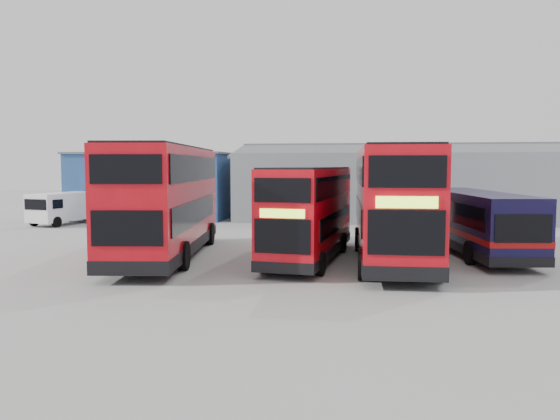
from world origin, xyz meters
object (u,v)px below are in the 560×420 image
object	(u,v)px
office_block	(158,185)
single_decker_blue	(475,223)
double_decker_right	(392,205)
double_decker_centre	(310,214)
double_decker_left	(166,203)
maintenance_shed	(435,185)
panel_van	(63,207)

from	to	relation	value
office_block	single_decker_blue	world-z (taller)	office_block
office_block	double_decker_right	bearing A→B (deg)	-46.50
double_decker_centre	double_decker_right	size ratio (longest dim) A/B	0.84
double_decker_left	maintenance_shed	bearing A→B (deg)	-131.81
double_decker_left	panel_van	xyz separation A→B (m)	(-12.07, 12.28, -1.23)
double_decker_left	office_block	bearing A→B (deg)	-75.19
double_decker_left	panel_van	world-z (taller)	double_decker_left
office_block	maintenance_shed	size ratio (longest dim) A/B	0.40
maintenance_shed	double_decker_right	world-z (taller)	maintenance_shed
single_decker_blue	panel_van	size ratio (longest dim) A/B	2.02
office_block	double_decker_centre	bearing A→B (deg)	-52.80
double_decker_left	single_decker_blue	xyz separation A→B (m)	(13.88, 3.28, -1.04)
double_decker_right	single_decker_blue	world-z (taller)	double_decker_right
maintenance_shed	double_decker_right	bearing A→B (deg)	-102.36
double_decker_right	single_decker_blue	size ratio (longest dim) A/B	1.07
double_decker_centre	maintenance_shed	bearing A→B (deg)	75.15
maintenance_shed	double_decker_right	size ratio (longest dim) A/B	2.63
maintenance_shed	single_decker_blue	xyz separation A→B (m)	(-0.48, -17.58, -1.17)
office_block	maintenance_shed	distance (m)	22.09
double_decker_right	double_decker_left	bearing A→B (deg)	-179.18
single_decker_blue	double_decker_right	bearing A→B (deg)	28.53
office_block	single_decker_blue	bearing A→B (deg)	-35.89
double_decker_centre	panel_van	distance (m)	21.97
double_decker_right	single_decker_blue	xyz separation A→B (m)	(4.00, 2.89, -0.99)
office_block	double_decker_right	distance (m)	25.44
panel_van	maintenance_shed	bearing A→B (deg)	30.40
double_decker_left	double_decker_right	world-z (taller)	double_decker_left
double_decker_centre	single_decker_blue	world-z (taller)	double_decker_centre
double_decker_right	panel_van	distance (m)	24.99
maintenance_shed	single_decker_blue	distance (m)	17.62
office_block	single_decker_blue	size ratio (longest dim) A/B	1.13
single_decker_blue	office_block	bearing A→B (deg)	-43.18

